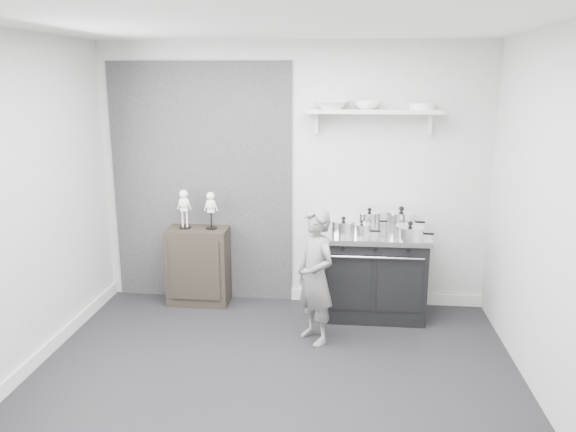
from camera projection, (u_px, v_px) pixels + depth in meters
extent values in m
plane|color=black|center=(271.00, 387.00, 4.36)|extent=(4.00, 4.00, 0.00)
cube|color=#B2B2B0|center=(292.00, 176.00, 5.78)|extent=(4.00, 0.02, 2.70)
cube|color=#B2B2B0|center=(212.00, 325.00, 2.30)|extent=(4.00, 0.02, 2.70)
cube|color=#B2B2B0|center=(7.00, 212.00, 4.23)|extent=(0.02, 3.60, 2.70)
cube|color=#B2B2B0|center=(558.00, 226.00, 3.85)|extent=(0.02, 3.60, 2.70)
cube|color=silver|center=(268.00, 21.00, 3.71)|extent=(4.00, 3.60, 0.02)
cube|color=black|center=(202.00, 184.00, 5.88)|extent=(1.90, 0.02, 2.50)
cube|color=silver|center=(385.00, 297.00, 5.97)|extent=(2.00, 0.03, 0.12)
cube|color=silver|center=(28.00, 367.00, 4.54)|extent=(0.03, 3.60, 0.12)
cube|color=silver|center=(373.00, 111.00, 5.41)|extent=(1.30, 0.26, 0.04)
cube|color=silver|center=(317.00, 123.00, 5.56)|extent=(0.03, 0.12, 0.20)
cube|color=silver|center=(430.00, 124.00, 5.46)|extent=(0.03, 0.12, 0.20)
cube|color=black|center=(372.00, 276.00, 5.62)|extent=(1.01, 0.61, 0.81)
cube|color=silver|center=(374.00, 235.00, 5.51)|extent=(1.07, 0.65, 0.05)
cube|color=black|center=(348.00, 284.00, 5.34)|extent=(0.42, 0.02, 0.52)
cube|color=black|center=(400.00, 286.00, 5.29)|extent=(0.42, 0.02, 0.52)
cylinder|color=silver|center=(375.00, 258.00, 5.22)|extent=(0.91, 0.02, 0.02)
cylinder|color=black|center=(343.00, 248.00, 5.24)|extent=(0.04, 0.03, 0.04)
cylinder|color=black|center=(375.00, 249.00, 5.22)|extent=(0.04, 0.03, 0.04)
cylinder|color=black|center=(408.00, 250.00, 5.19)|extent=(0.04, 0.03, 0.04)
cube|color=black|center=(199.00, 266.00, 5.91)|extent=(0.63, 0.37, 0.82)
imported|color=slate|center=(316.00, 277.00, 4.99)|extent=(0.51, 0.54, 1.23)
cylinder|color=white|center=(343.00, 228.00, 5.42)|extent=(0.23, 0.23, 0.12)
cylinder|color=white|center=(343.00, 221.00, 5.41)|extent=(0.24, 0.24, 0.01)
sphere|color=black|center=(344.00, 218.00, 5.40)|extent=(0.04, 0.04, 0.04)
cylinder|color=black|center=(360.00, 229.00, 5.41)|extent=(0.10, 0.02, 0.02)
cylinder|color=white|center=(369.00, 221.00, 5.62)|extent=(0.23, 0.23, 0.16)
cylinder|color=white|center=(369.00, 212.00, 5.60)|extent=(0.24, 0.24, 0.02)
sphere|color=black|center=(370.00, 210.00, 5.59)|extent=(0.04, 0.04, 0.04)
cylinder|color=black|center=(385.00, 221.00, 5.60)|extent=(0.10, 0.02, 0.02)
cylinder|color=white|center=(401.00, 222.00, 5.56)|extent=(0.29, 0.29, 0.18)
cylinder|color=white|center=(401.00, 212.00, 5.53)|extent=(0.30, 0.30, 0.02)
sphere|color=black|center=(401.00, 209.00, 5.53)|extent=(0.05, 0.05, 0.05)
cylinder|color=black|center=(420.00, 222.00, 5.54)|extent=(0.10, 0.02, 0.02)
cylinder|color=white|center=(410.00, 233.00, 5.26)|extent=(0.26, 0.26, 0.11)
cylinder|color=white|center=(410.00, 227.00, 5.25)|extent=(0.27, 0.27, 0.01)
sphere|color=black|center=(410.00, 224.00, 5.24)|extent=(0.05, 0.05, 0.05)
cylinder|color=black|center=(428.00, 234.00, 5.25)|extent=(0.10, 0.02, 0.02)
cylinder|color=white|center=(361.00, 231.00, 5.35)|extent=(0.18, 0.18, 0.11)
cylinder|color=white|center=(362.00, 224.00, 5.34)|extent=(0.19, 0.19, 0.01)
sphere|color=black|center=(362.00, 222.00, 5.33)|extent=(0.03, 0.03, 0.03)
cylinder|color=black|center=(375.00, 231.00, 5.34)|extent=(0.10, 0.02, 0.02)
imported|color=white|center=(332.00, 105.00, 5.44)|extent=(0.34, 0.34, 0.08)
imported|color=white|center=(367.00, 105.00, 5.41)|extent=(0.25, 0.25, 0.08)
cylinder|color=white|center=(422.00, 106.00, 5.36)|extent=(0.24, 0.24, 0.06)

